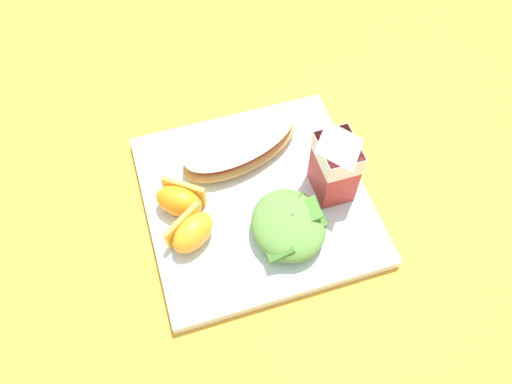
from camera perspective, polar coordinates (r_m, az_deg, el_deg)
The scene contains 7 objects.
ground at distance 0.67m, azimuth 0.00°, elevation -1.17°, with size 3.00×3.00×0.00m, color gold.
white_plate at distance 0.66m, azimuth 0.00°, elevation -0.82°, with size 0.28×0.28×0.02m, color silver.
cheesy_pizza_bread at distance 0.68m, azimuth -1.78°, elevation 5.31°, with size 0.12×0.19×0.04m.
green_salad_pile at distance 0.62m, azimuth 3.68°, elevation -3.66°, with size 0.10×0.09×0.04m.
milk_carton at distance 0.62m, azimuth 8.94°, elevation 3.44°, with size 0.06×0.04×0.11m.
orange_wedge_front at distance 0.64m, azimuth -8.55°, elevation -0.90°, with size 0.06×0.07×0.04m.
orange_wedge_middle at distance 0.61m, azimuth -7.18°, elevation -4.43°, with size 0.06×0.07×0.04m.
Camera 1 is at (0.33, -0.10, 0.58)m, focal length 35.77 mm.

